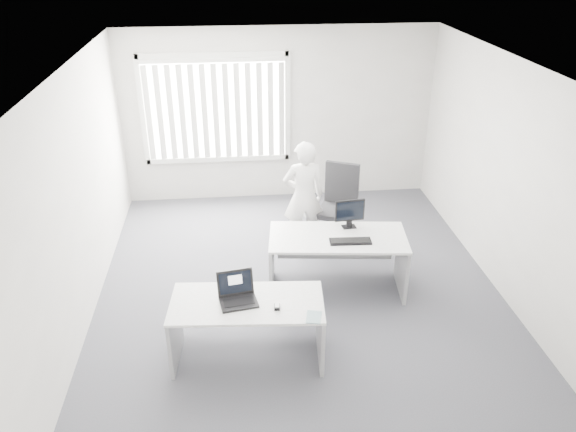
{
  "coord_description": "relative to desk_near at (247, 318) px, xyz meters",
  "views": [
    {
      "loc": [
        -0.75,
        -5.75,
        4.08
      ],
      "look_at": [
        -0.14,
        0.15,
        1.04
      ],
      "focal_mm": 35.0,
      "sensor_mm": 36.0,
      "label": 1
    }
  ],
  "objects": [
    {
      "name": "ground",
      "position": [
        0.69,
        1.07,
        -0.51
      ],
      "size": [
        6.0,
        6.0,
        0.0
      ],
      "primitive_type": "plane",
      "color": "#53535B",
      "rests_on": "ground"
    },
    {
      "name": "wall_back",
      "position": [
        0.69,
        4.07,
        0.89
      ],
      "size": [
        5.0,
        0.02,
        2.8
      ],
      "primitive_type": "cube",
      "color": "silver",
      "rests_on": "ground"
    },
    {
      "name": "wall_front",
      "position": [
        0.69,
        -1.93,
        0.89
      ],
      "size": [
        5.0,
        0.02,
        2.8
      ],
      "primitive_type": "cube",
      "color": "silver",
      "rests_on": "ground"
    },
    {
      "name": "wall_left",
      "position": [
        -1.81,
        1.07,
        0.89
      ],
      "size": [
        0.02,
        6.0,
        2.8
      ],
      "primitive_type": "cube",
      "color": "silver",
      "rests_on": "ground"
    },
    {
      "name": "wall_right",
      "position": [
        3.19,
        1.07,
        0.89
      ],
      "size": [
        0.02,
        6.0,
        2.8
      ],
      "primitive_type": "cube",
      "color": "silver",
      "rests_on": "ground"
    },
    {
      "name": "ceiling",
      "position": [
        0.69,
        1.07,
        2.29
      ],
      "size": [
        5.0,
        6.0,
        0.02
      ],
      "primitive_type": "cube",
      "color": "white",
      "rests_on": "wall_back"
    },
    {
      "name": "window",
      "position": [
        -0.31,
        4.03,
        1.04
      ],
      "size": [
        2.32,
        0.06,
        1.76
      ],
      "primitive_type": "cube",
      "color": "silver",
      "rests_on": "wall_back"
    },
    {
      "name": "blinds",
      "position": [
        -0.31,
        3.97,
        1.01
      ],
      "size": [
        2.2,
        0.1,
        1.5
      ],
      "primitive_type": null,
      "color": "silver",
      "rests_on": "wall_back"
    },
    {
      "name": "desk_near",
      "position": [
        0.0,
        0.0,
        0.0
      ],
      "size": [
        1.61,
        0.85,
        0.71
      ],
      "rotation": [
        0.0,
        0.0,
        -0.08
      ],
      "color": "white",
      "rests_on": "ground"
    },
    {
      "name": "desk_far",
      "position": [
        1.15,
        1.17,
        0.03
      ],
      "size": [
        1.74,
        0.96,
        0.76
      ],
      "rotation": [
        0.0,
        0.0,
        -0.11
      ],
      "color": "white",
      "rests_on": "ground"
    },
    {
      "name": "office_chair",
      "position": [
        1.38,
        2.36,
        -0.15
      ],
      "size": [
        0.88,
        0.88,
        1.16
      ],
      "rotation": [
        0.0,
        0.0,
        -0.44
      ],
      "color": "black",
      "rests_on": "ground"
    },
    {
      "name": "person",
      "position": [
        0.87,
        2.28,
        0.28
      ],
      "size": [
        0.6,
        0.41,
        1.59
      ],
      "primitive_type": "imported",
      "rotation": [
        0.0,
        0.0,
        3.2
      ],
      "color": "white",
      "rests_on": "ground"
    },
    {
      "name": "laptop",
      "position": [
        -0.08,
        -0.02,
        0.34
      ],
      "size": [
        0.42,
        0.39,
        0.29
      ],
      "primitive_type": null,
      "rotation": [
        0.0,
        0.0,
        0.17
      ],
      "color": "black",
      "rests_on": "desk_near"
    },
    {
      "name": "paper_sheet",
      "position": [
        0.32,
        -0.09,
        0.2
      ],
      "size": [
        0.28,
        0.2,
        0.0
      ],
      "primitive_type": "cube",
      "rotation": [
        0.0,
        0.0,
        -0.02
      ],
      "color": "white",
      "rests_on": "desk_near"
    },
    {
      "name": "mouse",
      "position": [
        0.3,
        -0.14,
        0.22
      ],
      "size": [
        0.06,
        0.1,
        0.04
      ],
      "primitive_type": null,
      "rotation": [
        0.0,
        0.0,
        -0.08
      ],
      "color": "#A6A6A8",
      "rests_on": "paper_sheet"
    },
    {
      "name": "booklet",
      "position": [
        0.64,
        -0.32,
        0.2
      ],
      "size": [
        0.18,
        0.23,
        0.01
      ],
      "primitive_type": "cube",
      "rotation": [
        0.0,
        0.0,
        -0.22
      ],
      "color": "silver",
      "rests_on": "desk_near"
    },
    {
      "name": "keyboard",
      "position": [
        1.27,
        1.01,
        0.26
      ],
      "size": [
        0.5,
        0.19,
        0.02
      ],
      "primitive_type": "cube",
      "rotation": [
        0.0,
        0.0,
        -0.05
      ],
      "color": "black",
      "rests_on": "desk_far"
    },
    {
      "name": "monitor",
      "position": [
        1.33,
        1.39,
        0.43
      ],
      "size": [
        0.38,
        0.15,
        0.37
      ],
      "primitive_type": null,
      "rotation": [
        0.0,
        0.0,
        0.1
      ],
      "color": "black",
      "rests_on": "desk_far"
    }
  ]
}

